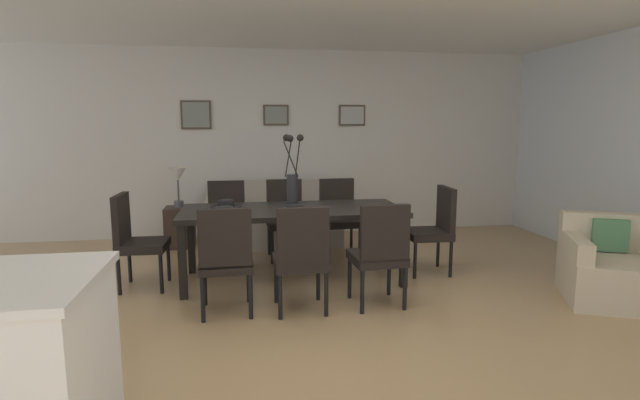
# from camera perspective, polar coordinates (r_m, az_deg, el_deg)

# --- Properties ---
(ground_plane) EXTENTS (9.00, 9.00, 0.00)m
(ground_plane) POSITION_cam_1_polar(r_m,az_deg,el_deg) (4.05, 0.01, -13.95)
(ground_plane) COLOR tan
(back_wall_panel) EXTENTS (9.00, 0.10, 2.60)m
(back_wall_panel) POSITION_cam_1_polar(r_m,az_deg,el_deg) (6.96, -4.32, 6.68)
(back_wall_panel) COLOR silver
(back_wall_panel) RESTS_ON ground
(dining_table) EXTENTS (2.20, 0.92, 0.74)m
(dining_table) POSITION_cam_1_polar(r_m,az_deg,el_deg) (4.85, -3.27, -1.78)
(dining_table) COLOR black
(dining_table) RESTS_ON ground
(dining_chair_near_left) EXTENTS (0.45, 0.45, 0.92)m
(dining_chair_near_left) POSITION_cam_1_polar(r_m,az_deg,el_deg) (4.04, -11.07, -6.47)
(dining_chair_near_left) COLOR black
(dining_chair_near_left) RESTS_ON ground
(dining_chair_near_right) EXTENTS (0.46, 0.46, 0.92)m
(dining_chair_near_right) POSITION_cam_1_polar(r_m,az_deg,el_deg) (5.69, -11.00, -1.99)
(dining_chair_near_right) COLOR black
(dining_chair_near_right) RESTS_ON ground
(dining_chair_far_left) EXTENTS (0.45, 0.45, 0.92)m
(dining_chair_far_left) POSITION_cam_1_polar(r_m,az_deg,el_deg) (4.03, -2.23, -6.37)
(dining_chair_far_left) COLOR black
(dining_chair_far_left) RESTS_ON ground
(dining_chair_far_right) EXTENTS (0.46, 0.46, 0.92)m
(dining_chair_far_right) POSITION_cam_1_polar(r_m,az_deg,el_deg) (5.74, -4.09, -1.74)
(dining_chair_far_right) COLOR black
(dining_chair_far_right) RESTS_ON ground
(dining_chair_mid_left) EXTENTS (0.47, 0.47, 0.92)m
(dining_chair_mid_left) POSITION_cam_1_polar(r_m,az_deg,el_deg) (4.18, 7.10, -5.86)
(dining_chair_mid_left) COLOR black
(dining_chair_mid_left) RESTS_ON ground
(dining_chair_mid_right) EXTENTS (0.46, 0.46, 0.92)m
(dining_chair_mid_right) POSITION_cam_1_polar(r_m,az_deg,el_deg) (5.81, 2.23, -1.59)
(dining_chair_mid_right) COLOR black
(dining_chair_mid_right) RESTS_ON ground
(dining_chair_head_west) EXTENTS (0.46, 0.46, 0.92)m
(dining_chair_head_west) POSITION_cam_1_polar(r_m,az_deg,el_deg) (4.96, -21.05, -4.03)
(dining_chair_head_west) COLOR black
(dining_chair_head_west) RESTS_ON ground
(dining_chair_head_east) EXTENTS (0.46, 0.46, 0.92)m
(dining_chair_head_east) POSITION_cam_1_polar(r_m,az_deg,el_deg) (5.27, 13.44, -2.94)
(dining_chair_head_east) COLOR black
(dining_chair_head_east) RESTS_ON ground
(centerpiece_vase) EXTENTS (0.21, 0.23, 0.73)m
(centerpiece_vase) POSITION_cam_1_polar(r_m,az_deg,el_deg) (4.80, -3.30, 2.35)
(centerpiece_vase) COLOR #232326
(centerpiece_vase) RESTS_ON dining_table
(placemat_near_left) EXTENTS (0.32, 0.32, 0.01)m
(placemat_near_left) POSITION_cam_1_polar(r_m,az_deg,el_deg) (4.62, -11.18, -1.59)
(placemat_near_left) COLOR black
(placemat_near_left) RESTS_ON dining_table
(bowl_near_left) EXTENTS (0.17, 0.17, 0.07)m
(bowl_near_left) POSITION_cam_1_polar(r_m,az_deg,el_deg) (4.61, -11.20, -1.14)
(bowl_near_left) COLOR black
(bowl_near_left) RESTS_ON dining_table
(placemat_near_right) EXTENTS (0.32, 0.32, 0.01)m
(placemat_near_right) POSITION_cam_1_polar(r_m,az_deg,el_deg) (5.02, -11.03, -0.74)
(placemat_near_right) COLOR black
(placemat_near_right) RESTS_ON dining_table
(bowl_near_right) EXTENTS (0.17, 0.17, 0.07)m
(bowl_near_right) POSITION_cam_1_polar(r_m,az_deg,el_deg) (5.02, -11.05, -0.32)
(bowl_near_right) COLOR black
(bowl_near_right) RESTS_ON dining_table
(placemat_far_left) EXTENTS (0.32, 0.32, 0.01)m
(placemat_far_left) POSITION_cam_1_polar(r_m,az_deg,el_deg) (4.64, -3.01, -1.38)
(placemat_far_left) COLOR black
(placemat_far_left) RESTS_ON dining_table
(bowl_far_left) EXTENTS (0.17, 0.17, 0.07)m
(bowl_far_left) POSITION_cam_1_polar(r_m,az_deg,el_deg) (4.63, -3.01, -0.93)
(bowl_far_left) COLOR black
(bowl_far_left) RESTS_ON dining_table
(sofa) EXTENTS (1.75, 0.84, 0.80)m
(sofa) POSITION_cam_1_polar(r_m,az_deg,el_deg) (6.52, -5.50, -2.54)
(sofa) COLOR #B2A899
(sofa) RESTS_ON ground
(side_table) EXTENTS (0.36, 0.36, 0.52)m
(side_table) POSITION_cam_1_polar(r_m,az_deg,el_deg) (6.50, -16.20, -3.07)
(side_table) COLOR #33261E
(side_table) RESTS_ON ground
(table_lamp) EXTENTS (0.22, 0.22, 0.51)m
(table_lamp) POSITION_cam_1_polar(r_m,az_deg,el_deg) (6.40, -16.45, 2.48)
(table_lamp) COLOR #4C4C51
(table_lamp) RESTS_ON side_table
(armchair) EXTENTS (1.06, 1.06, 0.75)m
(armchair) POSITION_cam_1_polar(r_m,az_deg,el_deg) (5.11, 31.31, -7.00)
(armchair) COLOR beige
(armchair) RESTS_ON ground
(framed_picture_left) EXTENTS (0.40, 0.03, 0.39)m
(framed_picture_left) POSITION_cam_1_polar(r_m,az_deg,el_deg) (6.89, -14.43, 9.71)
(framed_picture_left) COLOR #473828
(framed_picture_center) EXTENTS (0.35, 0.03, 0.28)m
(framed_picture_center) POSITION_cam_1_polar(r_m,az_deg,el_deg) (6.88, -5.21, 9.95)
(framed_picture_center) COLOR #473828
(framed_picture_right) EXTENTS (0.38, 0.03, 0.29)m
(framed_picture_right) POSITION_cam_1_polar(r_m,az_deg,el_deg) (7.04, 3.80, 9.94)
(framed_picture_right) COLOR #473828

